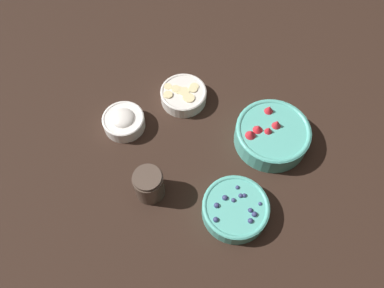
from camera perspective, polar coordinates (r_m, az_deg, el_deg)
The scene contains 6 objects.
ground_plane at distance 1.09m, azimuth -0.11°, elevation -0.89°, with size 4.00×4.00×0.00m, color black.
bowl_strawberries at distance 1.10m, azimuth 12.07°, elevation 1.52°, with size 0.21×0.21×0.09m.
bowl_blueberries at distance 0.99m, azimuth 6.62°, elevation -9.75°, with size 0.17×0.17×0.06m.
bowl_bananas at distance 1.17m, azimuth -1.31°, elevation 7.53°, with size 0.14×0.14×0.05m.
bowl_cream at distance 1.13m, azimuth -10.38°, elevation 3.51°, with size 0.12×0.12×0.06m.
jar_chocolate at distance 1.00m, azimuth -6.56°, elevation -6.21°, with size 0.08×0.08×0.10m.
Camera 1 is at (-0.43, 0.30, 0.96)m, focal length 35.00 mm.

